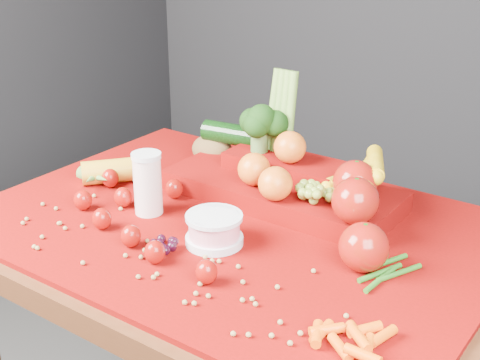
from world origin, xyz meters
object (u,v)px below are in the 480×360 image
Objects in this scene: produce_mound at (296,179)px; milk_glass at (148,181)px; yogurt_bowl at (214,228)px; table at (235,267)px.

milk_glass is at bearing -137.17° from produce_mound.
yogurt_bowl is at bearing -8.31° from milk_glass.
produce_mound reaches higher than milk_glass.
table is 0.26m from milk_glass.
table is at bearing 103.11° from yogurt_bowl.
produce_mound is (0.03, 0.24, 0.03)m from yogurt_bowl.
table is 9.74× the size of yogurt_bowl.
table is at bearing -111.32° from produce_mound.
table is 8.15× the size of milk_glass.
produce_mound is at bearing 42.83° from milk_glass.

